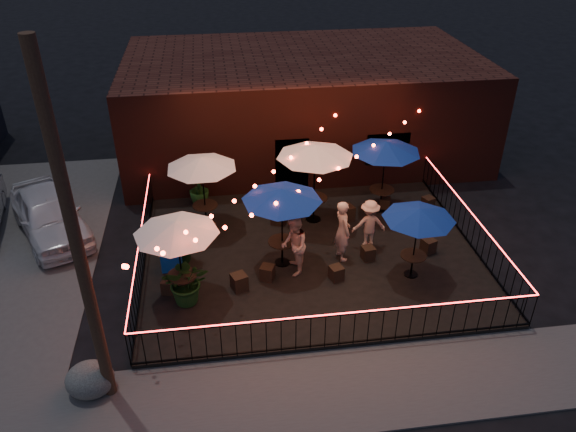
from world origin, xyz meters
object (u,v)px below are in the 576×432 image
Objects in this scene: cafe_table_0 at (176,229)px; cafe_table_3 at (315,152)px; cooler at (171,258)px; cafe_table_4 at (419,215)px; cafe_table_2 at (282,196)px; cafe_table_5 at (386,148)px; utility_pole at (77,248)px; boulder at (90,380)px; cafe_table_1 at (201,164)px.

cafe_table_3 reaches higher than cafe_table_0.
cafe_table_0 is 2.30m from cooler.
cafe_table_0 is at bearing -178.86° from cafe_table_4.
cafe_table_5 reaches higher than cafe_table_2.
cafe_table_0 is 3.01× the size of cooler.
utility_pole is 3.10× the size of cafe_table_4.
cafe_table_3 is 1.02× the size of cafe_table_5.
cafe_table_5 is at bearing 38.03° from boulder.
cafe_table_3 is at bearing 27.54° from cooler.
cafe_table_5 is (6.63, 3.86, 0.09)m from cafe_table_0.
cafe_table_5 reaches higher than cafe_table_4.
cafe_table_2 is (2.87, 1.21, 0.07)m from cafe_table_0.
cafe_table_5 is at bearing 30.21° from cafe_table_0.
cafe_table_0 reaches higher than boulder.
cafe_table_5 is 7.68m from cooler.
cafe_table_4 is 9.21m from boulder.
cafe_table_0 is 2.47× the size of boulder.
boulder is (-8.51, -3.04, -1.79)m from cafe_table_4.
cafe_table_0 reaches higher than cafe_table_4.
utility_pole is 2.94× the size of cafe_table_3.
cafe_table_3 is 2.44m from cafe_table_5.
cafe_table_2 is 3.75m from cooler.
cafe_table_0 is at bearing 55.19° from boulder.
cafe_table_2 is 1.01× the size of cafe_table_3.
cafe_table_4 is 3.18× the size of cooler.
cafe_table_0 is at bearing -72.62° from cooler.
cafe_table_2 reaches higher than cafe_table_4.
cooler is at bearing 177.41° from cafe_table_2.
cafe_table_3 reaches higher than cooler.
cafe_table_3 reaches higher than boulder.
utility_pole is 3.27× the size of cafe_table_0.
cafe_table_3 reaches higher than cafe_table_1.
boulder is at bearing -112.23° from cafe_table_1.
cafe_table_2 is 6.72m from boulder.
utility_pole is 3.01× the size of cafe_table_5.
cafe_table_4 is at bearing -16.67° from cafe_table_2.
cooler is (-0.37, 1.36, -1.82)m from cafe_table_0.
utility_pole is at bearing -12.23° from boulder.
utility_pole is at bearing -108.77° from cafe_table_1.
cafe_table_2 is 2.78× the size of boulder.
cafe_table_1 is 5.97m from cafe_table_5.
cooler is (-1.03, -2.31, -1.84)m from cafe_table_1.
cafe_table_2 is at bearing -120.42° from cafe_table_3.
boulder is at bearing -134.18° from cafe_table_3.
cafe_table_3 is 9.24m from boulder.
cafe_table_5 reaches higher than cooler.
cafe_table_2 is 4.60m from cafe_table_5.
cooler is at bearing 74.18° from utility_pole.
cafe_table_4 reaches higher than cooler.
cafe_table_0 is 0.83× the size of cafe_table_1.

